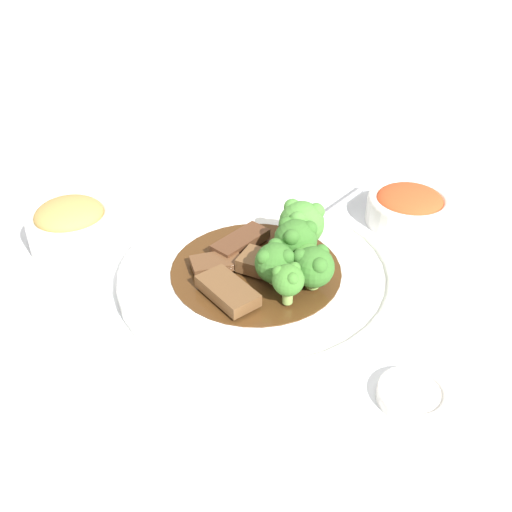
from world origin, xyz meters
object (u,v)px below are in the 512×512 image
at_px(sauce_dish, 412,394).
at_px(broccoli_floret_3, 275,262).
at_px(beef_strip_2, 216,262).
at_px(side_bowl_appetizer, 71,225).
at_px(broccoli_floret_2, 313,266).
at_px(broccoli_floret_0, 307,257).
at_px(beef_strip_1, 241,242).
at_px(broccoli_floret_5, 288,280).
at_px(beef_strip_0, 231,292).
at_px(serving_spoon, 305,228).
at_px(broccoli_floret_4, 296,239).
at_px(beef_strip_3, 263,262).
at_px(broccoli_floret_1, 302,223).
at_px(side_bowl_kimchi, 409,207).
at_px(main_plate, 256,273).

bearing_deg(sauce_dish, broccoli_floret_3, 158.60).
distance_m(beef_strip_2, side_bowl_appetizer, 0.19).
bearing_deg(side_bowl_appetizer, broccoli_floret_2, 9.65).
bearing_deg(broccoli_floret_0, beef_strip_1, 173.16).
bearing_deg(beef_strip_2, broccoli_floret_5, -9.76).
xyz_separation_m(beef_strip_0, broccoli_floret_3, (0.03, 0.05, 0.02)).
xyz_separation_m(broccoli_floret_0, serving_spoon, (-0.04, 0.08, -0.02)).
bearing_deg(broccoli_floret_4, beef_strip_3, -134.88).
bearing_deg(broccoli_floret_4, sauce_dish, -32.53).
bearing_deg(broccoli_floret_5, broccoli_floret_3, 138.81).
bearing_deg(beef_strip_3, broccoli_floret_3, -34.47).
bearing_deg(broccoli_floret_1, sauce_dish, -38.05).
height_order(serving_spoon, side_bowl_kimchi, side_bowl_kimchi).
relative_size(side_bowl_appetizer, sauce_dish, 1.65).
relative_size(broccoli_floret_1, serving_spoon, 0.28).
bearing_deg(side_bowl_appetizer, sauce_dish, -4.06).
bearing_deg(broccoli_floret_1, beef_strip_0, -99.93).
bearing_deg(main_plate, broccoli_floret_2, -0.85).
bearing_deg(main_plate, beef_strip_2, -153.02).
bearing_deg(beef_strip_3, sauce_dish, -23.09).
height_order(broccoli_floret_1, broccoli_floret_3, broccoli_floret_1).
height_order(beef_strip_0, side_bowl_kimchi, side_bowl_kimchi).
distance_m(beef_strip_0, beef_strip_2, 0.06).
height_order(broccoli_floret_0, serving_spoon, broccoli_floret_0).
xyz_separation_m(main_plate, side_bowl_kimchi, (0.11, 0.21, 0.01)).
distance_m(broccoli_floret_3, broccoli_floret_4, 0.04).
bearing_deg(beef_strip_2, broccoli_floret_3, 6.03).
bearing_deg(broccoli_floret_3, broccoli_floret_2, 16.82).
relative_size(broccoli_floret_3, sauce_dish, 0.74).
bearing_deg(beef_strip_2, main_plate, 26.98).
xyz_separation_m(beef_strip_0, side_bowl_kimchi, (0.11, 0.27, -0.00)).
relative_size(broccoli_floret_5, side_bowl_appetizer, 0.44).
relative_size(main_plate, side_bowl_kimchi, 2.87).
distance_m(broccoli_floret_0, side_bowl_kimchi, 0.20).
xyz_separation_m(beef_strip_1, broccoli_floret_5, (0.10, -0.06, 0.02)).
relative_size(beef_strip_0, broccoli_floret_3, 1.68).
bearing_deg(sauce_dish, beef_strip_3, 156.91).
bearing_deg(beef_strip_1, beef_strip_3, -27.69).
bearing_deg(main_plate, sauce_dish, -21.54).
bearing_deg(serving_spoon, side_bowl_kimchi, 51.64).
bearing_deg(serving_spoon, broccoli_floret_2, -59.63).
bearing_deg(beef_strip_0, broccoli_floret_4, 71.53).
bearing_deg(broccoli_floret_0, broccoli_floret_5, -86.10).
height_order(beef_strip_3, broccoli_floret_5, broccoli_floret_5).
xyz_separation_m(serving_spoon, side_bowl_appetizer, (-0.24, -0.14, 0.01)).
bearing_deg(beef_strip_1, sauce_dish, -23.93).
height_order(beef_strip_3, broccoli_floret_1, broccoli_floret_1).
bearing_deg(broccoli_floret_4, broccoli_floret_2, -39.96).
xyz_separation_m(beef_strip_0, broccoli_floret_4, (0.03, 0.09, 0.02)).
distance_m(main_plate, serving_spoon, 0.09).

